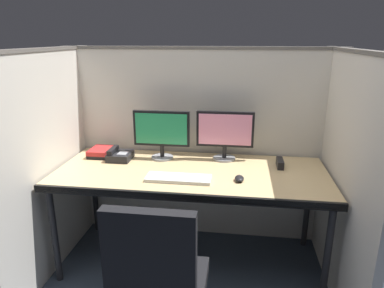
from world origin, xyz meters
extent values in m
plane|color=#2D3847|center=(0.00, 0.00, 0.00)|extent=(8.00, 8.00, 0.00)
cube|color=beige|center=(0.00, 0.74, 0.78)|extent=(2.20, 0.05, 1.55)
cube|color=#605B56|center=(0.00, 0.74, 1.56)|extent=(2.21, 0.06, 0.02)
cube|color=beige|center=(-0.99, 0.20, 0.78)|extent=(0.05, 1.40, 1.55)
cube|color=#605B56|center=(-0.99, 0.20, 1.56)|extent=(0.06, 1.41, 0.02)
cube|color=beige|center=(0.99, 0.20, 0.78)|extent=(0.05, 1.40, 1.55)
cube|color=#605B56|center=(0.99, 0.20, 1.56)|extent=(0.06, 1.41, 0.02)
cube|color=tan|center=(0.00, 0.30, 0.72)|extent=(1.90, 0.80, 0.04)
cube|color=black|center=(0.00, -0.09, 0.72)|extent=(1.90, 0.02, 0.05)
cylinder|color=black|center=(-0.89, -0.04, 0.35)|extent=(0.04, 0.04, 0.70)
cylinder|color=black|center=(0.89, -0.04, 0.35)|extent=(0.04, 0.04, 0.70)
cylinder|color=black|center=(-0.89, 0.64, 0.35)|extent=(0.04, 0.04, 0.70)
cylinder|color=black|center=(0.89, 0.64, 0.35)|extent=(0.04, 0.04, 0.70)
cube|color=black|center=(-0.03, -0.56, 0.46)|extent=(0.44, 0.44, 0.07)
cube|color=black|center=(-0.03, -0.75, 0.73)|extent=(0.40, 0.06, 0.48)
cylinder|color=gray|center=(-0.26, 0.53, 0.75)|extent=(0.17, 0.17, 0.01)
cylinder|color=black|center=(-0.26, 0.53, 0.80)|extent=(0.03, 0.03, 0.09)
cube|color=black|center=(-0.26, 0.53, 0.98)|extent=(0.43, 0.03, 0.27)
cube|color=#268C59|center=(-0.26, 0.51, 0.98)|extent=(0.39, 0.01, 0.23)
cylinder|color=gray|center=(0.22, 0.57, 0.75)|extent=(0.17, 0.17, 0.01)
cylinder|color=black|center=(0.22, 0.57, 0.80)|extent=(0.03, 0.03, 0.09)
cube|color=black|center=(0.22, 0.57, 0.98)|extent=(0.43, 0.03, 0.27)
cube|color=pink|center=(0.22, 0.55, 0.98)|extent=(0.39, 0.01, 0.23)
cube|color=silver|center=(-0.06, 0.12, 0.75)|extent=(0.43, 0.15, 0.02)
ellipsoid|color=black|center=(0.34, 0.16, 0.76)|extent=(0.06, 0.10, 0.03)
cylinder|color=#59595B|center=(0.34, 0.18, 0.77)|extent=(0.01, 0.01, 0.01)
cube|color=black|center=(-0.75, 0.52, 0.75)|extent=(0.15, 0.21, 0.03)
cube|color=#B22626|center=(-0.76, 0.52, 0.78)|extent=(0.15, 0.21, 0.03)
cube|color=black|center=(-0.57, 0.45, 0.77)|extent=(0.17, 0.19, 0.06)
cube|color=black|center=(-0.62, 0.45, 0.81)|extent=(0.04, 0.17, 0.03)
cube|color=gray|center=(-0.54, 0.44, 0.80)|extent=(0.07, 0.09, 0.00)
cube|color=black|center=(0.63, 0.46, 0.77)|extent=(0.04, 0.15, 0.06)
camera|label=1|loc=(0.32, -1.96, 1.64)|focal=32.53mm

